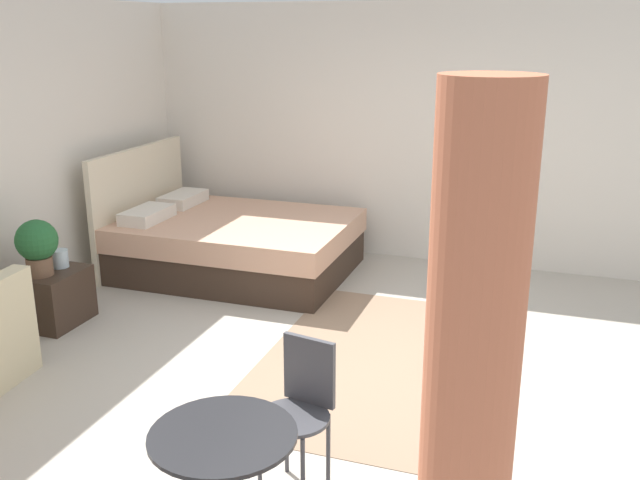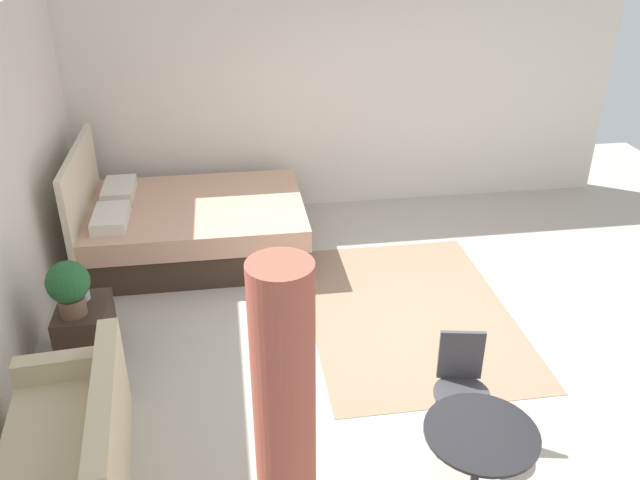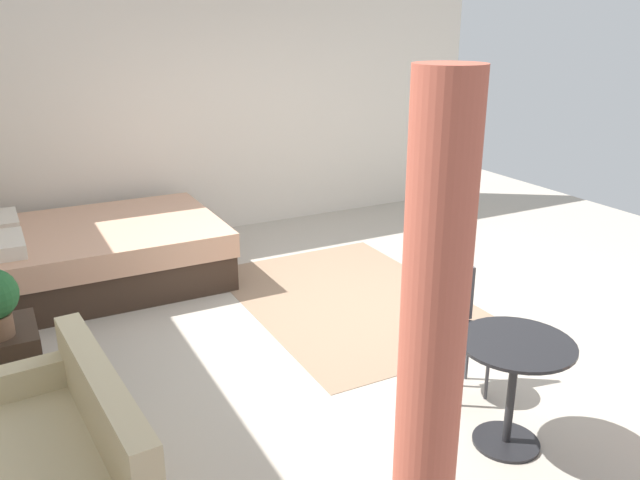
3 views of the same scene
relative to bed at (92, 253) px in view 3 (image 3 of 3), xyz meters
name	(u,v)px [view 3 (image 3 of 3)]	position (x,y,z in m)	size (l,w,h in m)	color
ground_plane	(358,316)	(-1.79, -1.89, -0.32)	(8.78, 9.46, 0.02)	#B2A899
wall_right	(234,117)	(1.10, -1.89, 1.02)	(0.12, 6.46, 2.65)	silver
area_rug	(351,299)	(-1.48, -1.99, -0.31)	(2.58, 1.83, 0.01)	#93755B
bed	(92,253)	(0.00, 0.00, 0.00)	(1.67, 2.26, 1.22)	#38281E
couch	(58,474)	(-3.13, 0.67, -0.04)	(1.53, 0.85, 0.79)	beige
nightstand	(9,359)	(-1.67, 0.82, -0.08)	(0.55, 0.41, 0.46)	#38281E
balcony_table	(513,374)	(-3.71, -1.77, 0.17)	(0.66, 0.66, 0.68)	black
cafe_chair_near_window	(458,319)	(-3.06, -1.89, 0.20)	(0.44, 0.44, 0.84)	#3F3F44
curtain_right	(430,383)	(-4.43, -0.59, 0.84)	(0.24, 0.24, 2.30)	#C15B47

